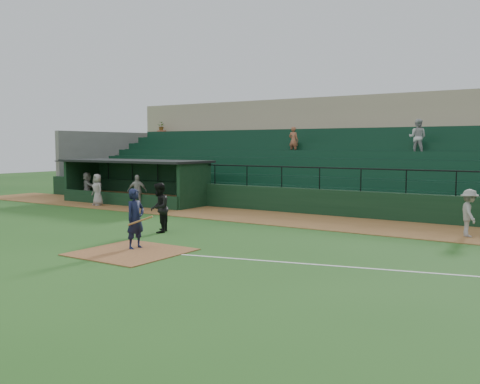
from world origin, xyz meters
The scene contains 12 objects.
ground centered at (0.00, 0.00, 0.00)m, with size 90.00×90.00×0.00m, color #214F19.
warning_track centered at (0.00, 8.00, 0.01)m, with size 40.00×4.00×0.03m, color brown.
home_plate_dirt centered at (0.00, -1.00, 0.01)m, with size 3.00×3.00×0.03m, color brown.
foul_line centered at (8.00, 1.20, 0.01)m, with size 18.00×0.09×0.01m, color white.
stadium_structure centered at (0.00, 16.46, 2.30)m, with size 38.00×13.08×6.40m.
dugout centered at (-9.75, 9.56, 1.33)m, with size 8.90×3.20×2.42m.
batter_at_plate centered at (-0.26, -0.53, 0.95)m, with size 1.03×0.72×1.90m.
umpire centered at (-1.80, 2.28, 0.93)m, with size 0.90×0.70×1.85m, color black.
runner centered at (8.02, 7.45, 0.87)m, with size 1.08×0.62×1.67m, color gray.
dugout_player_a centered at (-8.04, 7.54, 0.88)m, with size 0.99×0.41×1.69m, color #A8A39D.
dugout_player_b centered at (-10.47, 7.06, 0.87)m, with size 0.82×0.53×1.68m, color gray.
dugout_player_c centered at (-12.93, 8.50, 0.86)m, with size 1.53×0.49×1.65m, color #ABA5A0.
Camera 1 is at (11.54, -12.55, 3.24)m, focal length 40.11 mm.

